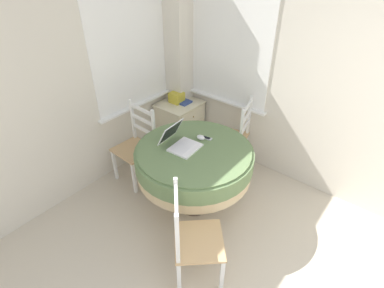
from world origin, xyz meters
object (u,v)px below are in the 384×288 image
(storage_box, at_px, (177,97))
(dining_chair_near_back_window, at_px, (137,147))
(laptop, at_px, (180,142))
(computer_mouse, at_px, (201,137))
(cell_phone, at_px, (206,138))
(round_dining_table, at_px, (194,160))
(book_on_cabinet, at_px, (183,102))
(dining_chair_near_right_window, at_px, (233,137))
(corner_cabinet, at_px, (180,124))
(dining_chair_camera_near, at_px, (193,240))

(storage_box, bearing_deg, dining_chair_near_back_window, -170.87)
(laptop, xyz_separation_m, dining_chair_near_back_window, (0.00, 0.70, -0.37))
(laptop, distance_m, storage_box, 1.23)
(computer_mouse, bearing_deg, cell_phone, -34.96)
(computer_mouse, relative_size, cell_phone, 0.74)
(round_dining_table, relative_size, cell_phone, 9.58)
(laptop, relative_size, book_on_cabinet, 2.07)
(computer_mouse, xyz_separation_m, dining_chair_near_right_window, (0.68, -0.00, -0.34))
(dining_chair_near_right_window, height_order, book_on_cabinet, dining_chair_near_right_window)
(computer_mouse, bearing_deg, book_on_cabinet, 50.27)
(dining_chair_near_right_window, xyz_separation_m, corner_cabinet, (-0.02, 0.88, -0.13))
(laptop, height_order, dining_chair_near_back_window, laptop)
(dining_chair_camera_near, bearing_deg, computer_mouse, 34.84)
(storage_box, bearing_deg, round_dining_table, -130.45)
(dining_chair_near_back_window, relative_size, storage_box, 5.72)
(dining_chair_near_right_window, height_order, storage_box, dining_chair_near_right_window)
(computer_mouse, xyz_separation_m, cell_phone, (0.05, -0.04, -0.02))
(computer_mouse, distance_m, cell_phone, 0.07)
(laptop, bearing_deg, book_on_cabinet, 39.14)
(dining_chair_near_right_window, bearing_deg, dining_chair_near_back_window, 139.09)
(laptop, bearing_deg, storage_box, 43.41)
(dining_chair_near_back_window, bearing_deg, cell_phone, -71.06)
(cell_phone, bearing_deg, laptop, 157.16)
(round_dining_table, distance_m, dining_chair_camera_near, 0.87)
(storage_box, bearing_deg, corner_cabinet, -92.28)
(dining_chair_near_right_window, xyz_separation_m, storage_box, (-0.02, 0.93, 0.28))
(cell_phone, bearing_deg, dining_chair_camera_near, -148.37)
(cell_phone, bearing_deg, dining_chair_near_back_window, 108.94)
(cell_phone, xyz_separation_m, dining_chair_camera_near, (-0.90, -0.55, -0.32))
(computer_mouse, distance_m, storage_box, 1.14)
(computer_mouse, height_order, book_on_cabinet, computer_mouse)
(dining_chair_near_back_window, height_order, dining_chair_near_right_window, same)
(laptop, distance_m, computer_mouse, 0.25)
(laptop, xyz_separation_m, book_on_cabinet, (0.94, 0.76, -0.15))
(cell_phone, bearing_deg, round_dining_table, -174.88)
(storage_box, bearing_deg, dining_chair_camera_near, -134.77)
(laptop, distance_m, corner_cabinet, 1.29)
(computer_mouse, relative_size, dining_chair_near_back_window, 0.10)
(dining_chair_near_right_window, relative_size, corner_cabinet, 1.45)
(computer_mouse, relative_size, storage_box, 0.55)
(laptop, height_order, corner_cabinet, laptop)
(dining_chair_near_right_window, bearing_deg, round_dining_table, -176.22)
(round_dining_table, xyz_separation_m, dining_chair_near_right_window, (0.86, 0.06, -0.17))
(computer_mouse, distance_m, dining_chair_near_right_window, 0.76)
(computer_mouse, bearing_deg, corner_cabinet, 53.13)
(laptop, relative_size, dining_chair_near_right_window, 0.40)
(dining_chair_near_back_window, bearing_deg, dining_chair_camera_near, -114.13)
(storage_box, height_order, book_on_cabinet, storage_box)
(dining_chair_camera_near, bearing_deg, round_dining_table, 38.64)
(dining_chair_near_back_window, distance_m, dining_chair_near_right_window, 1.20)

